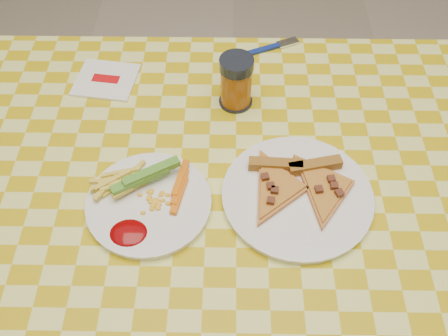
{
  "coord_description": "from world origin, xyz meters",
  "views": [
    {
      "loc": [
        -0.01,
        -0.5,
        1.48
      ],
      "look_at": [
        -0.02,
        0.04,
        0.78
      ],
      "focal_mm": 40.0,
      "sensor_mm": 36.0,
      "label": 1
    }
  ],
  "objects": [
    {
      "name": "fork",
      "position": [
        0.07,
        0.4,
        0.76
      ],
      "size": [
        0.15,
        0.08,
        0.01
      ],
      "rotation": [
        0.0,
        0.0,
        0.42
      ],
      "color": "navy",
      "rests_on": "table"
    },
    {
      "name": "table",
      "position": [
        0.0,
        0.0,
        0.68
      ],
      "size": [
        1.28,
        0.88,
        0.76
      ],
      "color": "white",
      "rests_on": "ground"
    },
    {
      "name": "plate_right",
      "position": [
        0.11,
        -0.01,
        0.76
      ],
      "size": [
        0.32,
        0.32,
        0.01
      ],
      "primitive_type": "cylinder",
      "rotation": [
        0.0,
        0.0,
        -0.27
      ],
      "color": "white",
      "rests_on": "table"
    },
    {
      "name": "napkin",
      "position": [
        -0.28,
        0.29,
        0.76
      ],
      "size": [
        0.14,
        0.13,
        0.01
      ],
      "rotation": [
        0.0,
        0.0,
        -0.14
      ],
      "color": "white",
      "rests_on": "table"
    },
    {
      "name": "plate_left",
      "position": [
        -0.15,
        -0.03,
        0.76
      ],
      "size": [
        0.27,
        0.27,
        0.01
      ],
      "primitive_type": "cylinder",
      "rotation": [
        0.0,
        0.0,
        0.36
      ],
      "color": "white",
      "rests_on": "table"
    },
    {
      "name": "pizza_slices",
      "position": [
        0.11,
        0.01,
        0.78
      ],
      "size": [
        0.22,
        0.21,
        0.02
      ],
      "color": "#C1783B",
      "rests_on": "plate_right"
    },
    {
      "name": "drink_glass",
      "position": [
        -0.0,
        0.23,
        0.81
      ],
      "size": [
        0.07,
        0.07,
        0.11
      ],
      "color": "black",
      "rests_on": "table"
    },
    {
      "name": "fries_veggies",
      "position": [
        -0.16,
        -0.01,
        0.78
      ],
      "size": [
        0.19,
        0.17,
        0.04
      ],
      "color": "#F3DE4D",
      "rests_on": "plate_left"
    }
  ]
}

